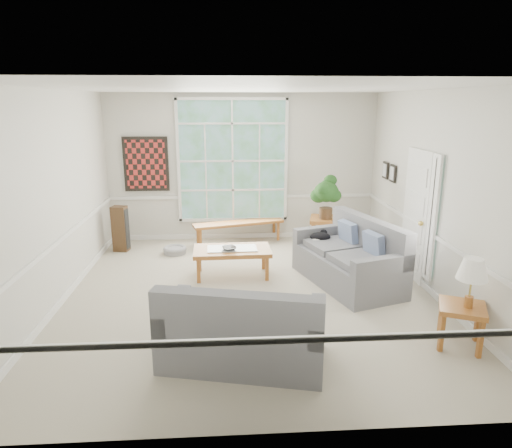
{
  "coord_description": "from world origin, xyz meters",
  "views": [
    {
      "loc": [
        -0.33,
        -6.38,
        2.82
      ],
      "look_at": [
        0.1,
        0.2,
        1.05
      ],
      "focal_mm": 32.0,
      "sensor_mm": 36.0,
      "label": 1
    }
  ],
  "objects": [
    {
      "name": "floor",
      "position": [
        0.0,
        0.0,
        -0.01
      ],
      "size": [
        5.5,
        6.0,
        0.01
      ],
      "primitive_type": "cube",
      "color": "#ABA28E",
      "rests_on": "ground"
    },
    {
      "name": "wall_art",
      "position": [
        -1.95,
        2.95,
        1.6
      ],
      "size": [
        0.9,
        0.06,
        1.1
      ],
      "primitive_type": "cube",
      "color": "maroon",
      "rests_on": "wall_back"
    },
    {
      "name": "wall_frame_near",
      "position": [
        2.71,
        1.75,
        1.55
      ],
      "size": [
        0.04,
        0.26,
        0.32
      ],
      "primitive_type": "cube",
      "color": "black",
      "rests_on": "wall_right"
    },
    {
      "name": "door_sidelight",
      "position": [
        2.71,
        -0.03,
        1.15
      ],
      "size": [
        0.08,
        0.26,
        1.9
      ],
      "primitive_type": "cube",
      "color": "white",
      "rests_on": "wall_right"
    },
    {
      "name": "cat",
      "position": [
        1.25,
        0.96,
        0.61
      ],
      "size": [
        0.43,
        0.41,
        0.16
      ],
      "primitive_type": "ellipsoid",
      "rotation": [
        0.0,
        0.0,
        0.7
      ],
      "color": "black",
      "rests_on": "loveseat_right"
    },
    {
      "name": "loveseat_right",
      "position": [
        1.57,
        0.35,
        0.52
      ],
      "size": [
        1.54,
        2.13,
        1.03
      ],
      "primitive_type": "cube",
      "rotation": [
        0.0,
        0.0,
        0.32
      ],
      "color": "slate",
      "rests_on": "floor"
    },
    {
      "name": "table_lamp",
      "position": [
        2.44,
        -1.7,
        0.82
      ],
      "size": [
        0.37,
        0.37,
        0.6
      ],
      "primitive_type": null,
      "rotation": [
        0.0,
        0.0,
        -0.09
      ],
      "color": "white",
      "rests_on": "side_table"
    },
    {
      "name": "wall_right",
      "position": [
        2.75,
        0.0,
        1.5
      ],
      "size": [
        0.02,
        6.0,
        3.0
      ],
      "primitive_type": "cube",
      "color": "silver",
      "rests_on": "ground"
    },
    {
      "name": "pet_bed",
      "position": [
        -1.35,
        2.03,
        0.07
      ],
      "size": [
        0.51,
        0.51,
        0.13
      ],
      "primitive_type": "cylinder",
      "rotation": [
        0.0,
        0.0,
        0.17
      ],
      "color": "gray",
      "rests_on": "floor"
    },
    {
      "name": "window_back",
      "position": [
        -0.2,
        2.96,
        1.65
      ],
      "size": [
        2.3,
        0.08,
        2.4
      ],
      "primitive_type": "cube",
      "color": "white",
      "rests_on": "wall_back"
    },
    {
      "name": "houseplant",
      "position": [
        1.57,
        2.08,
        1.06
      ],
      "size": [
        0.61,
        0.61,
        0.86
      ],
      "primitive_type": null,
      "rotation": [
        0.0,
        0.0,
        -0.25
      ],
      "color": "#1F491A",
      "rests_on": "end_table"
    },
    {
      "name": "wall_back",
      "position": [
        0.0,
        3.0,
        1.5
      ],
      "size": [
        5.5,
        0.02,
        3.0
      ],
      "primitive_type": "cube",
      "color": "silver",
      "rests_on": "ground"
    },
    {
      "name": "wall_frame_far",
      "position": [
        2.71,
        2.15,
        1.55
      ],
      "size": [
        0.04,
        0.26,
        0.32
      ],
      "primitive_type": "cube",
      "color": "black",
      "rests_on": "wall_right"
    },
    {
      "name": "floor_speaker",
      "position": [
        -2.4,
        2.27,
        0.44
      ],
      "size": [
        0.31,
        0.27,
        0.89
      ],
      "primitive_type": "cube",
      "rotation": [
        0.0,
        0.0,
        -0.2
      ],
      "color": "#402A17",
      "rests_on": "floor"
    },
    {
      "name": "wall_left",
      "position": [
        -2.75,
        0.0,
        1.5
      ],
      "size": [
        0.02,
        6.0,
        3.0
      ],
      "primitive_type": "cube",
      "color": "silver",
      "rests_on": "ground"
    },
    {
      "name": "ceiling",
      "position": [
        0.0,
        0.0,
        3.0
      ],
      "size": [
        5.5,
        6.0,
        0.02
      ],
      "primitive_type": "cube",
      "color": "white",
      "rests_on": "ground"
    },
    {
      "name": "pewter_bowl",
      "position": [
        -0.31,
        0.73,
        0.51
      ],
      "size": [
        0.38,
        0.38,
        0.07
      ],
      "primitive_type": "imported",
      "rotation": [
        0.0,
        0.0,
        0.43
      ],
      "color": "#98999D",
      "rests_on": "coffee_table"
    },
    {
      "name": "end_table",
      "position": [
        1.61,
        2.13,
        0.31
      ],
      "size": [
        0.76,
        0.76,
        0.63
      ],
      "primitive_type": "cube",
      "rotation": [
        0.0,
        0.0,
        -0.23
      ],
      "color": "#9E5B25",
      "rests_on": "floor"
    },
    {
      "name": "side_table",
      "position": [
        2.4,
        -1.66,
        0.26
      ],
      "size": [
        0.68,
        0.68,
        0.52
      ],
      "primitive_type": "cube",
      "rotation": [
        0.0,
        0.0,
        -0.43
      ],
      "color": "#9E5B25",
      "rests_on": "floor"
    },
    {
      "name": "window_bench",
      "position": [
        -0.1,
        2.65,
        0.22
      ],
      "size": [
        1.89,
        0.86,
        0.44
      ],
      "primitive_type": "cube",
      "rotation": [
        0.0,
        0.0,
        0.28
      ],
      "color": "#9E5B25",
      "rests_on": "floor"
    },
    {
      "name": "coffee_table",
      "position": [
        -0.26,
        0.8,
        0.24
      ],
      "size": [
        1.28,
        0.72,
        0.47
      ],
      "primitive_type": "cube",
      "rotation": [
        0.0,
        0.0,
        0.03
      ],
      "color": "#9E5B25",
      "rests_on": "floor"
    },
    {
      "name": "entry_door",
      "position": [
        2.71,
        0.6,
        1.05
      ],
      "size": [
        0.08,
        0.9,
        2.1
      ],
      "primitive_type": "cube",
      "color": "white",
      "rests_on": "floor"
    },
    {
      "name": "wall_front",
      "position": [
        0.0,
        -3.0,
        1.5
      ],
      "size": [
        5.5,
        0.02,
        3.0
      ],
      "primitive_type": "cube",
      "color": "silver",
      "rests_on": "ground"
    },
    {
      "name": "loveseat_front",
      "position": [
        -0.17,
        -1.8,
        0.48
      ],
      "size": [
        1.94,
        1.29,
        0.96
      ],
      "primitive_type": "cube",
      "rotation": [
        0.0,
        0.0,
        -0.22
      ],
      "color": "slate",
      "rests_on": "floor"
    }
  ]
}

